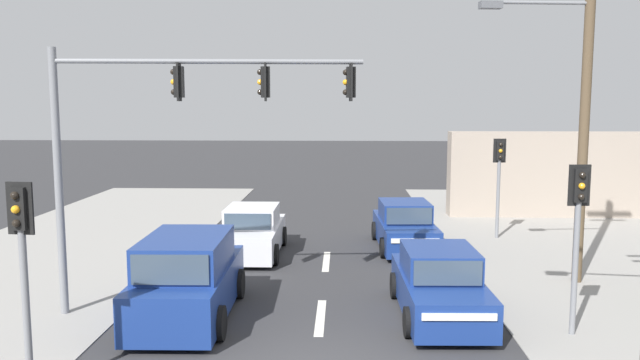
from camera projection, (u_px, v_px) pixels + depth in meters
lane_dash_mid at (320, 317)px, 14.02m from camera, size 0.20×2.40×0.01m
lane_dash_far at (326, 261)px, 18.98m from camera, size 0.20×2.40×0.01m
utility_pole_midground_right at (582, 77)px, 16.10m from camera, size 3.78×0.56×10.17m
traffic_signal_mast at (165, 123)px, 13.83m from camera, size 6.87×0.87×6.00m
pedestal_signal_right_kerb at (578, 221)px, 12.65m from camera, size 0.44×0.29×3.56m
pedestal_signal_left_kerb at (23, 253)px, 9.89m from camera, size 0.44×0.30×3.56m
pedestal_signal_far_median at (499, 171)px, 21.92m from camera, size 0.44×0.29×3.56m
shopfront_wall_far at (592, 175)px, 26.30m from camera, size 12.00×1.00×3.60m
sedan_crossing_left at (439, 286)px, 14.04m from camera, size 1.98×4.28×1.56m
sedan_oncoming_near at (253, 233)px, 19.79m from camera, size 1.90×4.24×1.56m
sedan_receding_far at (405, 227)px, 20.65m from camera, size 2.05×4.31×1.56m
suv_kerbside_parked at (188, 279)px, 13.89m from camera, size 2.13×4.58×1.90m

